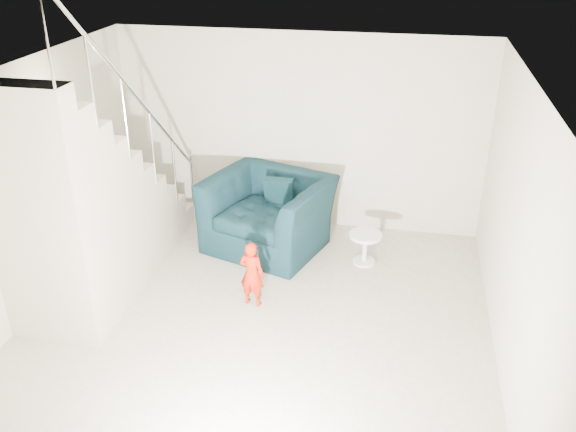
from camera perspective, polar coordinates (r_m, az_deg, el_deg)
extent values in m
plane|color=gray|center=(6.60, -3.36, -11.11)|extent=(5.50, 5.50, 0.00)
plane|color=silver|center=(5.40, -4.13, 12.24)|extent=(5.50, 5.50, 0.00)
plane|color=#A49F85|center=(8.36, 1.06, 7.82)|extent=(5.00, 0.00, 5.00)
plane|color=#A49F85|center=(6.91, -24.20, 1.27)|extent=(0.00, 5.50, 5.50)
plane|color=#A49F85|center=(5.82, 20.88, -2.75)|extent=(0.00, 5.50, 5.50)
imported|color=black|center=(8.03, -1.88, 0.26)|extent=(1.80, 1.68, 0.96)
imported|color=#A90C05|center=(6.87, -3.41, -5.42)|extent=(0.32, 0.24, 0.80)
cylinder|color=silver|center=(7.72, 7.27, -1.81)|extent=(0.41, 0.41, 0.04)
cylinder|color=silver|center=(7.82, 7.19, -3.15)|extent=(0.06, 0.06, 0.37)
cylinder|color=silver|center=(7.90, 7.12, -4.23)|extent=(0.29, 0.29, 0.03)
cube|color=#ADA089|center=(9.02, -12.07, 0.30)|extent=(1.00, 0.30, 0.27)
cube|color=#ADA089|center=(8.72, -12.89, 0.25)|extent=(1.00, 0.30, 0.54)
cube|color=#ADA089|center=(8.42, -13.76, 0.19)|extent=(1.00, 0.30, 0.81)
cube|color=#ADA089|center=(8.12, -14.71, 0.12)|extent=(1.00, 0.30, 1.08)
cube|color=#ADA089|center=(7.82, -15.72, 0.05)|extent=(1.00, 0.30, 1.35)
cube|color=#ADA089|center=(7.53, -16.82, -0.02)|extent=(1.00, 0.30, 1.62)
cube|color=#ADA089|center=(7.23, -18.00, -0.10)|extent=(1.00, 0.30, 1.89)
cube|color=#ADA089|center=(6.95, -19.28, -0.19)|extent=(1.00, 0.30, 2.16)
cube|color=#ADA089|center=(6.66, -20.67, -0.28)|extent=(1.00, 0.30, 2.43)
cube|color=#ADA089|center=(6.38, -22.19, -0.39)|extent=(1.00, 0.30, 2.70)
cylinder|color=silver|center=(6.94, -14.08, 10.88)|extent=(0.04, 3.03, 2.73)
cylinder|color=silver|center=(8.82, -8.92, 2.58)|extent=(0.04, 0.04, 1.00)
cube|color=black|center=(8.08, -0.85, 2.38)|extent=(0.38, 0.18, 0.38)
cube|color=black|center=(8.09, -6.46, 1.26)|extent=(0.04, 0.43, 0.48)
cube|color=black|center=(6.70, -2.89, -3.37)|extent=(0.03, 0.05, 0.10)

